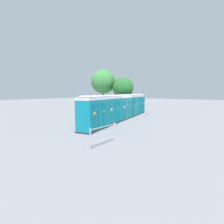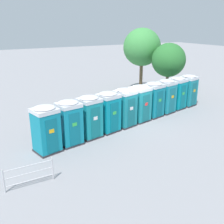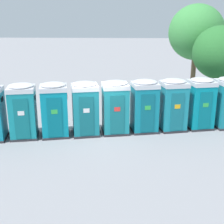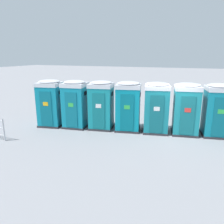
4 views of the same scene
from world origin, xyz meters
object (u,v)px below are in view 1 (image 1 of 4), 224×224
portapotty_0 (87,114)px  portapotty_7 (133,105)px  portapotty_5 (124,106)px  portapotty_2 (105,110)px  portapotty_4 (119,107)px  portapotty_6 (129,105)px  portapotty_9 (140,103)px  street_tree_0 (103,82)px  event_barrier (103,134)px  portapotty_8 (136,104)px  street_tree_1 (123,88)px  portapotty_1 (97,112)px  portapotty_3 (112,109)px

portapotty_0 → portapotty_7: 9.96m
portapotty_5 → portapotty_2: bearing=-169.4°
portapotty_4 → portapotty_6: (2.79, 0.56, 0.00)m
portapotty_4 → portapotty_7: (4.19, 0.82, 0.00)m
portapotty_5 → portapotty_7: (2.79, 0.54, 0.00)m
portapotty_2 → portapotty_4: (2.80, 0.51, -0.00)m
portapotty_9 → portapotty_0: bearing=-168.9°
portapotty_6 → street_tree_0: 8.14m
portapotty_0 → portapotty_6: (8.37, 1.68, 0.00)m
street_tree_0 → event_barrier: (-13.55, -11.02, -3.75)m
portapotty_0 → portapotty_5: 7.11m
event_barrier → portapotty_8: bearing=21.3°
portapotty_7 → portapotty_8: (1.39, 0.31, 0.00)m
portapotty_0 → street_tree_1: (12.70, 5.22, 2.12)m
portapotty_1 → street_tree_0: street_tree_0 is taller
portapotty_5 → portapotty_7: size_ratio=1.00×
portapotty_1 → portapotty_3: (2.79, 0.58, -0.00)m
street_tree_1 → portapotty_9: bearing=-92.8°
portapotty_5 → portapotty_7: same height
street_tree_0 → portapotty_8: bearing=-97.9°
portapotty_1 → portapotty_3: size_ratio=1.00×
portapotty_4 → portapotty_1: bearing=-168.9°
portapotty_0 → portapotty_2: 2.85m
street_tree_1 → portapotty_8: bearing=-117.4°
portapotty_2 → street_tree_1: bearing=24.9°
portapotty_7 → portapotty_9: 2.84m
portapotty_6 → portapotty_8: 2.84m
portapotty_3 → portapotty_5: bearing=10.6°
portapotty_3 → event_barrier: portapotty_3 is taller
portapotty_1 → portapotty_7: same height
portapotty_5 → portapotty_7: bearing=11.0°
portapotty_4 → street_tree_0: bearing=48.2°
portapotty_4 → portapotty_7: size_ratio=1.00×
portapotty_4 → event_barrier: size_ratio=1.23×
portapotty_4 → portapotty_7: 4.27m
portapotty_3 → event_barrier: (-5.74, -3.59, -0.72)m
street_tree_0 → portapotty_6: bearing=-118.7°
portapotty_7 → portapotty_9: same height
portapotty_8 → portapotty_9: 1.42m
portapotty_5 → street_tree_0: (5.02, 6.91, 3.03)m
portapotty_2 → street_tree_0: bearing=39.9°
portapotty_6 → street_tree_1: size_ratio=0.52×
event_barrier → portapotty_3: bearing=32.0°
portapotty_2 → street_tree_1: size_ratio=0.52×
portapotty_8 → portapotty_9: size_ratio=1.00×
portapotty_5 → portapotty_9: size_ratio=1.00×
portapotty_3 → street_tree_1: (8.52, 4.35, 2.12)m
street_tree_1 → portapotty_6: bearing=-140.7°
portapotty_6 → event_barrier: bearing=-156.1°
portapotty_1 → street_tree_1: (11.31, 4.92, 2.12)m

